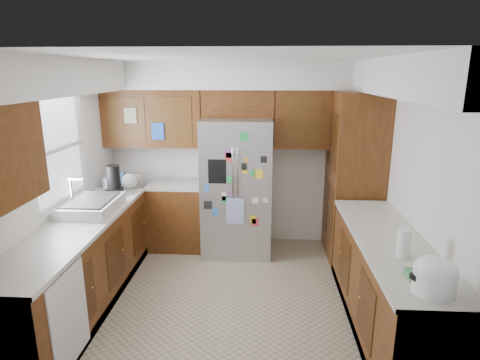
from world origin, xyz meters
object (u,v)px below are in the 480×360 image
rice_cooker (435,275)px  paper_towel (404,243)px  fridge (237,187)px  pantry (354,177)px

rice_cooker → paper_towel: rice_cooker is taller
rice_cooker → paper_towel: 0.54m
rice_cooker → fridge: bearing=120.1°
pantry → fridge: 1.51m
pantry → paper_towel: size_ratio=8.98×
paper_towel → pantry: bearing=89.2°
fridge → rice_cooker: bearing=-59.9°
pantry → fridge: (-1.50, 0.05, -0.17)m
fridge → rice_cooker: 2.99m
pantry → fridge: size_ratio=1.19×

